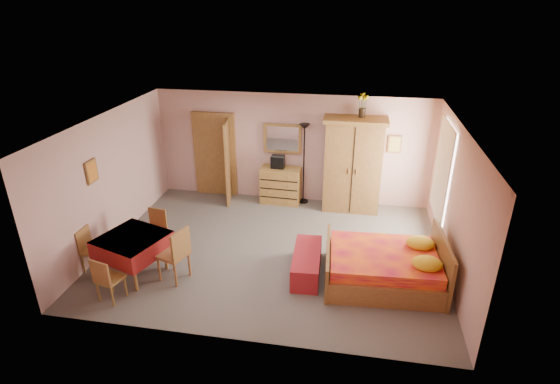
% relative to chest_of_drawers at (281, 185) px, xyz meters
% --- Properties ---
extents(floor, '(6.50, 6.50, 0.00)m').
position_rel_chest_of_drawers_xyz_m(floor, '(0.22, -2.23, -0.44)').
color(floor, '#655F59').
rests_on(floor, ground).
extents(ceiling, '(6.50, 6.50, 0.00)m').
position_rel_chest_of_drawers_xyz_m(ceiling, '(0.22, -2.23, 2.16)').
color(ceiling, brown).
rests_on(ceiling, wall_back).
extents(wall_back, '(6.50, 0.10, 2.60)m').
position_rel_chest_of_drawers_xyz_m(wall_back, '(0.22, 0.27, 0.86)').
color(wall_back, '#C79890').
rests_on(wall_back, floor).
extents(wall_front, '(6.50, 0.10, 2.60)m').
position_rel_chest_of_drawers_xyz_m(wall_front, '(0.22, -4.73, 0.86)').
color(wall_front, '#C79890').
rests_on(wall_front, floor).
extents(wall_left, '(0.10, 5.00, 2.60)m').
position_rel_chest_of_drawers_xyz_m(wall_left, '(-3.03, -2.23, 0.86)').
color(wall_left, '#C79890').
rests_on(wall_left, floor).
extents(wall_right, '(0.10, 5.00, 2.60)m').
position_rel_chest_of_drawers_xyz_m(wall_right, '(3.47, -2.23, 0.86)').
color(wall_right, '#C79890').
rests_on(wall_right, floor).
extents(doorway, '(1.06, 0.12, 2.15)m').
position_rel_chest_of_drawers_xyz_m(doorway, '(-1.68, 0.24, 0.58)').
color(doorway, '#9E6B35').
rests_on(doorway, floor).
extents(window, '(0.08, 1.40, 1.95)m').
position_rel_chest_of_drawers_xyz_m(window, '(3.43, -1.03, 1.01)').
color(window, white).
rests_on(window, wall_right).
extents(picture_left, '(0.04, 0.32, 0.42)m').
position_rel_chest_of_drawers_xyz_m(picture_left, '(-3.00, -2.83, 1.26)').
color(picture_left, orange).
rests_on(picture_left, wall_left).
extents(picture_back, '(0.30, 0.04, 0.40)m').
position_rel_chest_of_drawers_xyz_m(picture_back, '(2.57, 0.24, 1.11)').
color(picture_back, '#D8BF59').
rests_on(picture_back, wall_back).
extents(chest_of_drawers, '(0.96, 0.51, 0.89)m').
position_rel_chest_of_drawers_xyz_m(chest_of_drawers, '(0.00, 0.00, 0.00)').
color(chest_of_drawers, '#AD803A').
rests_on(chest_of_drawers, floor).
extents(wall_mirror, '(0.89, 0.05, 0.70)m').
position_rel_chest_of_drawers_xyz_m(wall_mirror, '(0.00, 0.21, 1.11)').
color(wall_mirror, white).
rests_on(wall_mirror, wall_back).
extents(stereo, '(0.32, 0.24, 0.29)m').
position_rel_chest_of_drawers_xyz_m(stereo, '(-0.07, 0.02, 0.59)').
color(stereo, black).
rests_on(stereo, chest_of_drawers).
extents(floor_lamp, '(0.26, 0.26, 1.96)m').
position_rel_chest_of_drawers_xyz_m(floor_lamp, '(0.53, 0.11, 0.53)').
color(floor_lamp, black).
rests_on(floor_lamp, floor).
extents(wardrobe, '(1.40, 0.72, 2.19)m').
position_rel_chest_of_drawers_xyz_m(wardrobe, '(1.68, -0.05, 0.65)').
color(wardrobe, olive).
rests_on(wardrobe, floor).
extents(sunflower_vase, '(0.23, 0.23, 0.53)m').
position_rel_chest_of_drawers_xyz_m(sunflower_vase, '(1.79, 0.06, 2.01)').
color(sunflower_vase, yellow).
rests_on(sunflower_vase, wardrobe).
extents(bed, '(2.10, 1.69, 0.93)m').
position_rel_chest_of_drawers_xyz_m(bed, '(2.31, -2.88, 0.02)').
color(bed, '#B81235').
rests_on(bed, floor).
extents(bench, '(0.53, 1.31, 0.43)m').
position_rel_chest_of_drawers_xyz_m(bench, '(0.98, -2.87, -0.23)').
color(bench, maroon).
rests_on(bench, floor).
extents(dining_table, '(1.31, 1.31, 0.76)m').
position_rel_chest_of_drawers_xyz_m(dining_table, '(-2.06, -3.41, -0.06)').
color(dining_table, maroon).
rests_on(dining_table, floor).
extents(chair_south, '(0.45, 0.45, 0.82)m').
position_rel_chest_of_drawers_xyz_m(chair_south, '(-2.10, -4.17, -0.03)').
color(chair_south, olive).
rests_on(chair_south, floor).
extents(chair_north, '(0.44, 0.44, 0.85)m').
position_rel_chest_of_drawers_xyz_m(chair_north, '(-2.04, -2.64, -0.02)').
color(chair_north, '#986033').
rests_on(chair_north, floor).
extents(chair_west, '(0.39, 0.39, 0.83)m').
position_rel_chest_of_drawers_xyz_m(chair_west, '(-2.84, -3.43, -0.03)').
color(chair_west, '#A67438').
rests_on(chair_west, floor).
extents(chair_east, '(0.58, 0.58, 1.01)m').
position_rel_chest_of_drawers_xyz_m(chair_east, '(-1.31, -3.43, 0.06)').
color(chair_east, '#9B6134').
rests_on(chair_east, floor).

